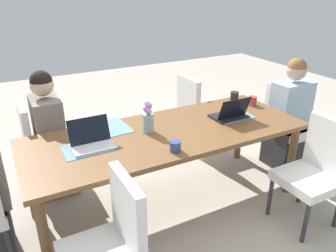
# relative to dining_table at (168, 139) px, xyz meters

# --- Properties ---
(ground_plane) EXTENTS (10.00, 10.00, 0.00)m
(ground_plane) POSITION_rel_dining_table_xyz_m (0.00, 0.00, -0.66)
(ground_plane) COLOR #B2A899
(dining_table) EXTENTS (2.38, 0.91, 0.73)m
(dining_table) POSITION_rel_dining_table_xyz_m (0.00, 0.00, 0.00)
(dining_table) COLOR brown
(dining_table) RESTS_ON ground_plane
(chair_far_left_mid) EXTENTS (0.44, 0.44, 0.90)m
(chair_far_left_mid) POSITION_rel_dining_table_xyz_m (-0.93, 0.77, -0.16)
(chair_far_left_mid) COLOR silver
(chair_far_left_mid) RESTS_ON ground_plane
(person_far_left_mid) EXTENTS (0.36, 0.40, 1.19)m
(person_far_left_mid) POSITION_rel_dining_table_xyz_m (-0.85, 0.71, -0.13)
(person_far_left_mid) COLOR #2D2D33
(person_far_left_mid) RESTS_ON ground_plane
(chair_head_right_left_far) EXTENTS (0.44, 0.44, 0.90)m
(chair_head_right_left_far) POSITION_rel_dining_table_xyz_m (1.52, 0.10, -0.16)
(chair_head_right_left_far) COLOR silver
(chair_head_right_left_far) RESTS_ON ground_plane
(person_head_right_left_far) EXTENTS (0.40, 0.36, 1.19)m
(person_head_right_left_far) POSITION_rel_dining_table_xyz_m (1.46, 0.02, -0.13)
(person_head_right_left_far) COLOR #2D2D33
(person_head_right_left_far) RESTS_ON ground_plane
(chair_near_right_near) EXTENTS (0.44, 0.44, 0.90)m
(chair_near_right_near) POSITION_rel_dining_table_xyz_m (-0.78, -0.75, -0.16)
(chair_near_right_near) COLOR silver
(chair_near_right_near) RESTS_ON ground_plane
(chair_near_right_mid) EXTENTS (0.44, 0.44, 0.90)m
(chair_near_right_mid) POSITION_rel_dining_table_xyz_m (0.97, -0.75, -0.16)
(chair_near_right_mid) COLOR silver
(chair_near_right_mid) RESTS_ON ground_plane
(chair_far_right_far) EXTENTS (0.44, 0.44, 0.90)m
(chair_far_right_far) POSITION_rel_dining_table_xyz_m (0.81, 0.81, -0.16)
(chair_far_right_far) COLOR silver
(chair_far_right_far) RESTS_ON ground_plane
(flower_vase) EXTENTS (0.09, 0.10, 0.27)m
(flower_vase) POSITION_rel_dining_table_xyz_m (-0.15, 0.07, 0.20)
(flower_vase) COLOR #8EA8B7
(flower_vase) RESTS_ON dining_table
(placemat_head_left_left_near) EXTENTS (0.36, 0.26, 0.00)m
(placemat_head_left_left_near) POSITION_rel_dining_table_xyz_m (-0.69, 0.01, 0.07)
(placemat_head_left_left_near) COLOR slate
(placemat_head_left_left_near) RESTS_ON dining_table
(placemat_far_left_mid) EXTENTS (0.28, 0.37, 0.00)m
(placemat_far_left_mid) POSITION_rel_dining_table_xyz_m (-0.38, 0.30, 0.07)
(placemat_far_left_mid) COLOR slate
(placemat_far_left_mid) RESTS_ON dining_table
(placemat_head_right_left_far) EXTENTS (0.36, 0.27, 0.00)m
(placemat_head_right_left_far) POSITION_rel_dining_table_xyz_m (0.69, 0.01, 0.07)
(placemat_head_right_left_far) COLOR slate
(placemat_head_right_left_far) RESTS_ON dining_table
(laptop_head_left_left_near) EXTENTS (0.32, 0.22, 0.21)m
(laptop_head_left_left_near) POSITION_rel_dining_table_xyz_m (-0.64, 0.04, 0.11)
(laptop_head_left_left_near) COLOR silver
(laptop_head_left_left_near) RESTS_ON dining_table
(laptop_head_right_left_far) EXTENTS (0.32, 0.22, 0.21)m
(laptop_head_right_left_far) POSITION_rel_dining_table_xyz_m (0.64, -0.01, 0.11)
(laptop_head_right_left_far) COLOR black
(laptop_head_right_left_far) RESTS_ON dining_table
(coffee_mug_near_left) EXTENTS (0.08, 0.08, 0.09)m
(coffee_mug_near_left) POSITION_rel_dining_table_xyz_m (1.05, 0.15, 0.12)
(coffee_mug_near_left) COLOR #AD3D38
(coffee_mug_near_left) RESTS_ON dining_table
(coffee_mug_near_right) EXTENTS (0.09, 0.09, 0.09)m
(coffee_mug_near_right) POSITION_rel_dining_table_xyz_m (0.98, 0.36, 0.12)
(coffee_mug_near_right) COLOR #232328
(coffee_mug_near_right) RESTS_ON dining_table
(coffee_mug_centre_left) EXTENTS (0.08, 0.08, 0.08)m
(coffee_mug_centre_left) POSITION_rel_dining_table_xyz_m (-0.12, -0.33, 0.11)
(coffee_mug_centre_left) COLOR #33477A
(coffee_mug_centre_left) RESTS_ON dining_table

